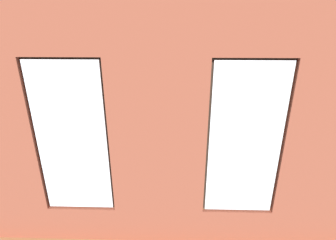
% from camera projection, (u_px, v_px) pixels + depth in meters
% --- Properties ---
extents(ground_plane, '(7.00, 6.04, 0.10)m').
position_uv_depth(ground_plane, '(166.00, 154.00, 6.44)').
color(ground_plane, '#99663D').
extents(brick_wall_with_windows, '(6.40, 0.30, 3.29)m').
position_uv_depth(brick_wall_with_windows, '(158.00, 140.00, 3.37)').
color(brick_wall_with_windows, brown).
rests_on(brick_wall_with_windows, ground_plane).
extents(white_wall_right, '(0.10, 5.04, 3.29)m').
position_uv_depth(white_wall_right, '(21.00, 88.00, 5.71)').
color(white_wall_right, silver).
rests_on(white_wall_right, ground_plane).
extents(couch_by_window, '(2.06, 0.87, 0.80)m').
position_uv_depth(couch_by_window, '(154.00, 192.00, 4.45)').
color(couch_by_window, black).
rests_on(couch_by_window, ground_plane).
extents(couch_left, '(0.99, 2.03, 0.80)m').
position_uv_depth(couch_left, '(275.00, 147.00, 5.97)').
color(couch_left, black).
rests_on(couch_left, ground_plane).
extents(coffee_table, '(1.24, 0.83, 0.41)m').
position_uv_depth(coffee_table, '(175.00, 131.00, 6.70)').
color(coffee_table, tan).
rests_on(coffee_table, ground_plane).
extents(cup_ceramic, '(0.09, 0.09, 0.10)m').
position_uv_depth(cup_ceramic, '(175.00, 128.00, 6.66)').
color(cup_ceramic, '#33567F').
rests_on(cup_ceramic, coffee_table).
extents(candle_jar, '(0.08, 0.08, 0.10)m').
position_uv_depth(candle_jar, '(179.00, 130.00, 6.55)').
color(candle_jar, '#B7333D').
rests_on(candle_jar, coffee_table).
extents(table_plant_small, '(0.18, 0.18, 0.27)m').
position_uv_depth(table_plant_small, '(169.00, 123.00, 6.73)').
color(table_plant_small, beige).
rests_on(table_plant_small, coffee_table).
extents(remote_silver, '(0.09, 0.18, 0.02)m').
position_uv_depth(remote_silver, '(160.00, 131.00, 6.57)').
color(remote_silver, '#B2B2B7').
rests_on(remote_silver, coffee_table).
extents(remote_black, '(0.09, 0.18, 0.02)m').
position_uv_depth(remote_black, '(188.00, 127.00, 6.80)').
color(remote_black, black).
rests_on(remote_black, coffee_table).
extents(media_console, '(1.15, 0.42, 0.47)m').
position_uv_depth(media_console, '(52.00, 140.00, 6.53)').
color(media_console, black).
rests_on(media_console, ground_plane).
extents(tv_flatscreen, '(1.16, 0.20, 0.83)m').
position_uv_depth(tv_flatscreen, '(48.00, 115.00, 6.30)').
color(tv_flatscreen, black).
rests_on(tv_flatscreen, media_console).
extents(potted_plant_foreground_right, '(0.99, 1.01, 1.44)m').
position_uv_depth(potted_plant_foreground_right, '(85.00, 98.00, 8.04)').
color(potted_plant_foreground_right, '#47423D').
rests_on(potted_plant_foreground_right, ground_plane).
extents(potted_plant_by_left_couch, '(0.33, 0.33, 0.68)m').
position_uv_depth(potted_plant_by_left_couch, '(243.00, 118.00, 7.26)').
color(potted_plant_by_left_couch, beige).
rests_on(potted_plant_by_left_couch, ground_plane).
extents(potted_plant_corner_near_left, '(0.75, 0.79, 1.31)m').
position_uv_depth(potted_plant_corner_near_left, '(254.00, 106.00, 8.03)').
color(potted_plant_corner_near_left, gray).
rests_on(potted_plant_corner_near_left, ground_plane).
extents(potted_plant_corner_far_left, '(0.85, 0.90, 1.13)m').
position_uv_depth(potted_plant_corner_far_left, '(327.00, 179.00, 4.14)').
color(potted_plant_corner_far_left, beige).
rests_on(potted_plant_corner_far_left, ground_plane).
extents(potted_plant_near_tv, '(0.99, 1.04, 1.28)m').
position_uv_depth(potted_plant_near_tv, '(52.00, 136.00, 5.37)').
color(potted_plant_near_tv, '#47423D').
rests_on(potted_plant_near_tv, ground_plane).
extents(potted_plant_between_couches, '(0.98, 0.95, 1.20)m').
position_uv_depth(potted_plant_between_couches, '(243.00, 173.00, 4.34)').
color(potted_plant_between_couches, brown).
rests_on(potted_plant_between_couches, ground_plane).
extents(potted_plant_beside_window_right, '(0.70, 0.70, 1.05)m').
position_uv_depth(potted_plant_beside_window_right, '(52.00, 177.00, 4.28)').
color(potted_plant_beside_window_right, '#47423D').
rests_on(potted_plant_beside_window_right, ground_plane).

